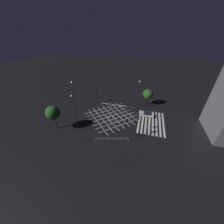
# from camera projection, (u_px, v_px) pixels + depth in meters

# --- Properties ---
(ground_plane) EXTENTS (200.00, 200.00, 0.00)m
(ground_plane) POSITION_uv_depth(u_px,v_px,m) (112.00, 116.00, 36.24)
(ground_plane) COLOR black
(road_markings) EXTENTS (16.23, 22.52, 0.01)m
(road_markings) POSITION_uv_depth(u_px,v_px,m) (135.00, 119.00, 34.97)
(road_markings) COLOR silver
(road_markings) RESTS_ON ground_plane
(traffic_light_sw_main) EXTENTS (2.64, 0.36, 4.46)m
(traffic_light_sw_main) POSITION_uv_depth(u_px,v_px,m) (137.00, 123.00, 28.11)
(traffic_light_sw_main) COLOR black
(traffic_light_sw_main) RESTS_ON ground_plane
(traffic_light_ne_cross) EXTENTS (0.36, 0.39, 4.29)m
(traffic_light_ne_cross) POSITION_uv_depth(u_px,v_px,m) (96.00, 94.00, 41.72)
(traffic_light_ne_cross) COLOR black
(traffic_light_ne_cross) RESTS_ON ground_plane
(traffic_light_median_south) EXTENTS (0.36, 2.76, 4.03)m
(traffic_light_median_south) POSITION_uv_depth(u_px,v_px,m) (130.00, 110.00, 33.31)
(traffic_light_median_south) COLOR black
(traffic_light_median_south) RESTS_ON ground_plane
(traffic_light_ne_main) EXTENTS (0.39, 0.36, 3.36)m
(traffic_light_ne_main) POSITION_uv_depth(u_px,v_px,m) (97.00, 96.00, 41.87)
(traffic_light_ne_main) COLOR black
(traffic_light_ne_main) RESTS_ON ground_plane
(traffic_light_se_main) EXTENTS (0.39, 0.36, 3.84)m
(traffic_light_se_main) POSITION_uv_depth(u_px,v_px,m) (138.00, 100.00, 38.80)
(traffic_light_se_main) COLOR black
(traffic_light_se_main) RESTS_ON ground_plane
(traffic_light_sw_cross) EXTENTS (0.36, 0.39, 4.22)m
(traffic_light_sw_cross) POSITION_uv_depth(u_px,v_px,m) (136.00, 126.00, 27.63)
(traffic_light_sw_cross) COLOR black
(traffic_light_sw_cross) RESTS_ON ground_plane
(street_lamp_east) EXTENTS (0.50, 0.50, 9.65)m
(street_lamp_east) POSITION_uv_depth(u_px,v_px,m) (74.00, 108.00, 27.20)
(street_lamp_east) COLOR black
(street_lamp_east) RESTS_ON ground_plane
(street_lamp_west) EXTENTS (0.55, 0.55, 8.43)m
(street_lamp_west) POSITION_uv_depth(u_px,v_px,m) (139.00, 88.00, 38.01)
(street_lamp_west) COLOR black
(street_lamp_west) RESTS_ON ground_plane
(street_lamp_far) EXTENTS (0.47, 0.47, 8.97)m
(street_lamp_far) POSITION_uv_depth(u_px,v_px,m) (73.00, 92.00, 36.01)
(street_lamp_far) COLOR black
(street_lamp_far) RESTS_ON ground_plane
(street_tree_near) EXTENTS (3.27, 3.27, 5.24)m
(street_tree_near) POSITION_uv_depth(u_px,v_px,m) (148.00, 94.00, 40.24)
(street_tree_near) COLOR #38281C
(street_tree_near) RESTS_ON ground_plane
(street_tree_far) EXTENTS (3.34, 3.34, 6.29)m
(street_tree_far) POSITION_uv_depth(u_px,v_px,m) (53.00, 113.00, 29.10)
(street_tree_far) COLOR #38281C
(street_tree_far) RESTS_ON ground_plane
(waiting_car) EXTENTS (1.77, 4.26, 1.26)m
(waiting_car) POSITION_uv_depth(u_px,v_px,m) (146.00, 114.00, 35.93)
(waiting_car) COLOR silver
(waiting_car) RESTS_ON ground_plane
(pedestrian_railing) EXTENTS (2.01, 7.00, 1.05)m
(pedestrian_railing) POSITION_uv_depth(u_px,v_px,m) (112.00, 139.00, 27.44)
(pedestrian_railing) COLOR #B7B7BC
(pedestrian_railing) RESTS_ON ground_plane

